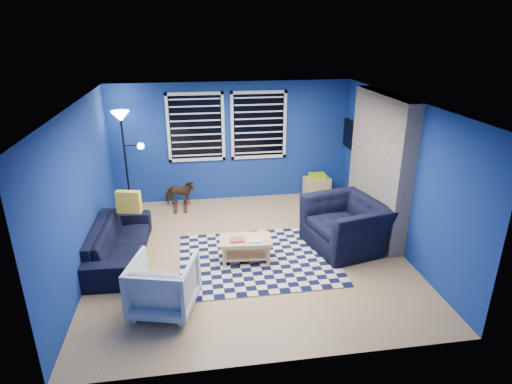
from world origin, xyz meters
TOP-DOWN VIEW (x-y plane):
  - floor at (0.00, 0.00)m, footprint 5.00×5.00m
  - ceiling at (0.00, 0.00)m, footprint 5.00×5.00m
  - wall_back at (0.00, 2.50)m, footprint 5.00×0.00m
  - wall_left at (-2.50, 0.00)m, footprint 0.00×5.00m
  - wall_right at (2.50, 0.00)m, footprint 0.00×5.00m
  - fireplace at (2.36, 0.50)m, footprint 0.65×2.00m
  - window_left at (-0.75, 2.46)m, footprint 1.17×0.06m
  - window_right at (0.55, 2.46)m, footprint 1.17×0.06m
  - tv at (2.45, 2.00)m, footprint 0.07×1.00m
  - rug at (0.11, -0.23)m, footprint 2.52×2.02m
  - sofa at (-2.10, 0.15)m, footprint 2.05×0.88m
  - armchair_big at (1.63, -0.01)m, footprint 1.50×1.38m
  - armchair_bent at (-1.32, -1.31)m, footprint 0.99×1.00m
  - rocking_horse at (-1.15, 2.10)m, footprint 0.29×0.61m
  - coffee_table at (-0.09, -0.22)m, footprint 0.85×0.53m
  - cabinet at (1.81, 2.25)m, footprint 0.56×0.40m
  - floor_lamp at (-2.13, 2.08)m, footprint 0.56×0.34m
  - throw_pillow at (-1.95, 0.65)m, footprint 0.42×0.20m

SIDE VIEW (x-z plane):
  - floor at x=0.00m, z-range 0.00..0.00m
  - rug at x=0.11m, z-range 0.00..0.02m
  - cabinet at x=1.81m, z-range -0.03..0.51m
  - coffee_table at x=-0.09m, z-range 0.08..0.49m
  - sofa at x=-2.10m, z-range 0.00..0.59m
  - rocking_horse at x=-1.15m, z-range 0.07..0.58m
  - armchair_bent at x=-1.32m, z-range 0.00..0.75m
  - armchair_big at x=1.63m, z-range 0.00..0.83m
  - throw_pillow at x=-1.95m, z-range 0.59..0.97m
  - fireplace at x=2.36m, z-range -0.05..2.45m
  - wall_back at x=0.00m, z-range -1.25..3.75m
  - wall_left at x=-2.50m, z-range -1.25..3.75m
  - wall_right at x=2.50m, z-range -1.25..3.75m
  - tv at x=2.45m, z-range 1.11..1.69m
  - window_left at x=-0.75m, z-range 0.89..2.31m
  - window_right at x=0.55m, z-range 0.89..2.31m
  - floor_lamp at x=-2.13m, z-range 0.65..2.70m
  - ceiling at x=0.00m, z-range 2.50..2.50m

